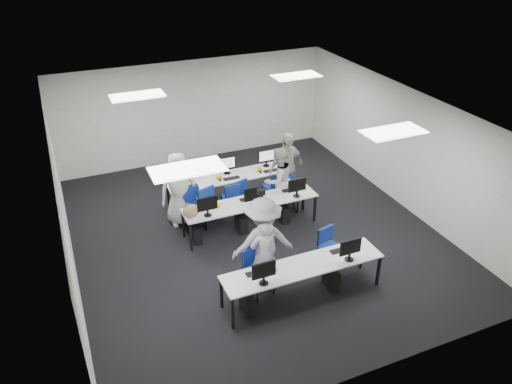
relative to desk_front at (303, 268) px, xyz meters
name	(u,v)px	position (x,y,z in m)	size (l,w,h in m)	color
room	(254,176)	(0.00, 2.40, 0.82)	(9.00, 9.02, 3.00)	black
ceiling_panels	(254,112)	(0.00, 2.40, 2.30)	(5.20, 4.60, 0.02)	white
desk_front	(303,268)	(0.00, 0.00, 0.00)	(3.20, 0.70, 0.73)	white
desk_mid	(251,204)	(0.00, 2.60, 0.00)	(3.20, 0.70, 0.73)	white
desk_back	(230,178)	(0.00, 4.00, 0.00)	(3.20, 0.70, 0.73)	white
equipment_front	(294,284)	(-0.19, -0.02, -0.32)	(2.51, 0.41, 1.19)	#0B1D9A
equipment_mid	(243,218)	(-0.19, 2.58, -0.32)	(2.91, 0.41, 1.19)	white
equipment_back	(237,187)	(0.19, 4.02, -0.32)	(2.91, 0.41, 1.19)	white
chair_0	(258,279)	(-0.74, 0.45, -0.38)	(0.58, 0.61, 0.95)	navy
chair_1	(330,254)	(1.00, 0.64, -0.41)	(0.51, 0.54, 0.86)	navy
chair_2	(193,216)	(-1.22, 3.19, -0.37)	(0.48, 0.53, 0.98)	navy
chair_3	(246,204)	(0.13, 3.25, -0.41)	(0.56, 0.58, 0.87)	navy
chair_4	(288,199)	(1.21, 3.06, -0.41)	(0.52, 0.54, 0.86)	navy
chair_5	(202,209)	(-0.95, 3.40, -0.37)	(0.63, 0.66, 0.98)	navy
chair_6	(231,203)	(-0.17, 3.47, -0.41)	(0.46, 0.50, 0.86)	navy
chair_7	(275,194)	(1.00, 3.40, -0.37)	(0.53, 0.57, 0.99)	navy
handbag	(191,211)	(-1.45, 2.50, 0.20)	(0.38, 0.24, 0.31)	#9C8551
student_0	(264,254)	(-0.57, 0.56, 0.10)	(0.57, 0.37, 1.56)	#BCB9B1
student_1	(278,180)	(0.96, 3.15, 0.16)	(0.82, 0.64, 1.68)	#BCB9B1
student_2	(179,189)	(-1.43, 3.52, 0.23)	(0.89, 0.58, 1.81)	#BCB9B1
student_3	(286,168)	(1.36, 3.52, 0.25)	(1.09, 0.45, 1.86)	#BCB9B1
photographer	(263,242)	(-0.52, 0.70, 0.28)	(1.24, 0.71, 1.92)	gray
dslr_camera	(261,192)	(-0.49, 0.88, 1.30)	(0.14, 0.18, 0.10)	black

